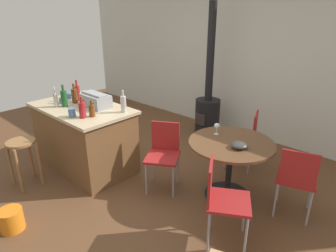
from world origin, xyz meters
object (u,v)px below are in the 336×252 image
Objects in this scene: bottle_4 at (75,95)px; folding_chair_far at (245,136)px; folding_chair_near at (297,177)px; cup_3 at (72,113)px; plastic_bucket at (11,220)px; bottle_3 at (82,110)px; bottle_5 at (64,98)px; folding_chair_right at (222,197)px; cup_1 at (62,100)px; serving_bowl at (239,145)px; wooden_stool at (23,153)px; folding_chair_left at (163,151)px; bottle_0 at (77,93)px; kitchen_island at (84,137)px; dining_table at (230,155)px; cup_0 at (84,94)px; bottle_1 at (123,104)px; wine_glass at (217,126)px; cup_2 at (70,96)px; bottle_6 at (92,110)px; bottle_2 at (56,99)px; toolbox at (96,100)px.

folding_chair_far is at bearing 37.04° from bottle_4.
bottle_4 reaches higher than folding_chair_near.
plastic_bucket is (0.32, -1.01, -0.85)m from cup_3.
bottle_3 is 2.16× the size of cup_3.
bottle_5 is 2.45× the size of cup_3.
plastic_bucket is (-1.69, -1.34, -0.40)m from folding_chair_right.
bottle_3 is (-2.27, -1.12, 0.52)m from folding_chair_near.
serving_bowl is at bearing 17.60° from cup_1.
bottle_5 is 1.66m from plastic_bucket.
folding_chair_left is (1.34, 1.20, 0.03)m from wooden_stool.
cup_3 is at bearing -34.14° from bottle_4.
wooden_stool is 1.11m from bottle_0.
folding_chair_left is 1.67m from cup_1.
wooden_stool is 2.56× the size of plastic_bucket.
kitchen_island is 2.08m from dining_table.
bottle_1 is at bearing -1.92° from cup_0.
cup_1 reaches higher than wine_glass.
bottle_5 is (-2.45, -0.18, 0.52)m from folding_chair_right.
bottle_0 is 0.21m from cup_2.
kitchen_island is 2.30m from folding_chair_far.
bottle_5 is 1.25× the size of plastic_bucket.
bottle_0 reaches higher than cup_0.
dining_table reaches higher than wooden_stool.
folding_chair_right is (0.56, -1.47, 0.01)m from folding_chair_far.
bottle_0 is 1.45× the size of bottle_6.
bottle_5 is (0.05, -0.19, 0.01)m from bottle_4.
folding_chair_left is at bearing 13.45° from bottle_4.
bottle_6 reaches higher than wine_glass.
cup_0 is (-3.03, -0.61, 0.47)m from folding_chair_near.
bottle_6 is 1.69× the size of cup_3.
bottle_0 is (-2.22, -0.62, 0.48)m from dining_table.
cup_1 is 0.64× the size of serving_bowl.
cup_0 is (-0.35, 0.29, 0.51)m from kitchen_island.
wine_glass is (2.03, 0.55, -0.13)m from cup_0.
dining_table is 4.06× the size of plastic_bucket.
cup_2 is (-0.23, 0.34, -0.07)m from bottle_2.
folding_chair_near is 3.05m from plastic_bucket.
serving_bowl is (0.88, 0.29, 0.27)m from folding_chair_left.
bottle_6 is at bearing 9.12° from bottle_2.
folding_chair_right is 2.59m from bottle_2.
cup_2 reaches higher than plastic_bucket.
bottle_5 is at bearing -158.93° from folding_chair_left.
bottle_2 is (-2.91, -1.13, 0.52)m from folding_chair_near.
cup_1 is at bearing 123.98° from bottle_2.
bottle_5 is at bearing -152.23° from wine_glass.
bottle_6 reaches higher than wooden_stool.
folding_chair_right is at bearing 19.55° from wooden_stool.
toolbox is at bearing 106.02° from cup_3.
cup_2 is 1.00× the size of cup_3.
bottle_1 reaches higher than kitchen_island.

